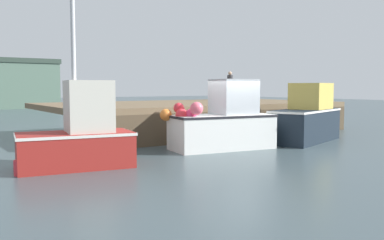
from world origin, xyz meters
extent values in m
cube|color=#3D4C51|center=(0.00, 0.00, -0.05)|extent=(120.00, 160.00, 0.10)
cube|color=brown|center=(2.27, 6.09, 1.37)|extent=(14.64, 7.76, 0.25)
cube|color=#4E402E|center=(2.27, 2.33, 0.62)|extent=(14.64, 0.24, 1.24)
cylinder|color=#4E402E|center=(-4.65, 2.40, 0.62)|extent=(0.29, 0.29, 1.24)
cylinder|color=#4E402E|center=(2.27, 2.40, 0.62)|extent=(0.29, 0.29, 1.24)
cylinder|color=#4E402E|center=(9.19, 2.40, 0.62)|extent=(0.29, 0.29, 1.24)
cylinder|color=#4E402E|center=(-2.13, 9.77, 0.62)|extent=(0.29, 0.29, 1.24)
cylinder|color=#4E402E|center=(6.66, 9.77, 0.62)|extent=(0.29, 0.29, 1.24)
cylinder|color=#4E402E|center=(-1.19, 2.40, 0.62)|extent=(6.94, 0.15, 1.14)
cube|color=maroon|center=(-5.92, -0.32, 0.50)|extent=(3.31, 2.02, 1.01)
cube|color=silver|center=(-5.92, -0.32, 0.96)|extent=(3.38, 2.06, 0.08)
cube|color=beige|center=(-5.53, -0.38, 1.73)|extent=(1.42, 1.49, 1.46)
cylinder|color=#B7B7BC|center=(-5.92, -0.32, 3.96)|extent=(0.13, 0.13, 2.99)
cube|color=silver|center=(-0.26, 0.22, 0.63)|extent=(3.95, 2.10, 1.27)
cube|color=black|center=(-0.26, 0.22, 1.22)|extent=(4.03, 2.14, 0.08)
cube|color=#B2B7BC|center=(0.20, 0.15, 1.92)|extent=(1.59, 1.58, 1.30)
sphere|color=red|center=(-1.70, 0.86, 1.49)|extent=(0.36, 0.36, 0.36)
sphere|color=red|center=(-1.72, 0.89, 1.53)|extent=(0.38, 0.38, 0.38)
sphere|color=orange|center=(-2.12, 1.12, 1.28)|extent=(0.44, 0.44, 0.44)
sphere|color=orange|center=(-1.71, 0.81, 1.24)|extent=(0.36, 0.36, 0.36)
sphere|color=red|center=(-1.93, 0.36, 1.31)|extent=(0.44, 0.44, 0.44)
sphere|color=#DB3866|center=(-1.67, 0.18, 1.32)|extent=(0.41, 0.41, 0.41)
sphere|color=#EA5B70|center=(-1.69, -0.20, 1.55)|extent=(0.45, 0.45, 0.45)
cube|color=#19232D|center=(3.94, -0.06, 0.68)|extent=(4.34, 2.75, 1.35)
cube|color=silver|center=(3.94, -0.06, 1.30)|extent=(4.42, 2.81, 0.08)
cube|color=gold|center=(4.42, 0.10, 1.90)|extent=(2.06, 1.83, 1.09)
cube|color=silver|center=(4.49, 0.95, 0.15)|extent=(1.71, 1.06, 0.30)
cube|color=#7F6647|center=(4.49, 0.95, 0.32)|extent=(0.22, 0.71, 0.04)
cylinder|color=#2D3342|center=(6.30, 7.89, 1.92)|extent=(0.29, 0.29, 0.86)
cylinder|color=#333338|center=(6.30, 7.89, 2.68)|extent=(0.34, 0.34, 0.65)
sphere|color=tan|center=(6.30, 7.89, 3.11)|extent=(0.22, 0.22, 0.22)
cube|color=#4C6656|center=(0.25, 36.76, 2.41)|extent=(7.24, 5.12, 4.82)
cube|color=#2D3D34|center=(0.25, 36.76, 5.07)|extent=(7.53, 5.32, 0.50)
cylinder|color=red|center=(-7.30, -0.55, 0.20)|extent=(0.62, 0.62, 0.39)
cone|color=red|center=(-7.30, -0.55, 0.55)|extent=(0.49, 0.49, 0.31)
camera|label=1|loc=(-9.70, -11.87, 2.27)|focal=39.19mm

